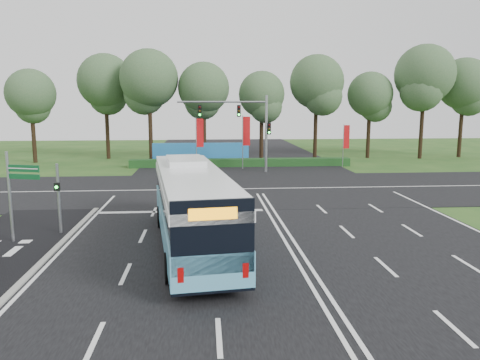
% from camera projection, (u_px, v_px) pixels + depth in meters
% --- Properties ---
extents(ground, '(120.00, 120.00, 0.00)m').
position_uv_depth(ground, '(280.00, 234.00, 22.72)').
color(ground, '#224B19').
rests_on(ground, ground).
extents(road_main, '(20.00, 120.00, 0.04)m').
position_uv_depth(road_main, '(280.00, 234.00, 22.72)').
color(road_main, black).
rests_on(road_main, ground).
extents(road_cross, '(120.00, 14.00, 0.05)m').
position_uv_depth(road_cross, '(254.00, 189.00, 34.52)').
color(road_cross, black).
rests_on(road_cross, ground).
extents(kerb_strip, '(0.25, 18.00, 0.12)m').
position_uv_depth(kerb_strip, '(46.00, 258.00, 19.00)').
color(kerb_strip, gray).
rests_on(kerb_strip, ground).
extents(city_bus, '(4.27, 12.99, 3.66)m').
position_uv_depth(city_bus, '(192.00, 206.00, 20.38)').
color(city_bus, '#57A6C9').
rests_on(city_bus, ground).
extents(pedestrian_signal, '(0.31, 0.42, 3.45)m').
position_uv_depth(pedestrian_signal, '(58.00, 196.00, 22.39)').
color(pedestrian_signal, gray).
rests_on(pedestrian_signal, ground).
extents(street_sign, '(1.57, 0.53, 4.17)m').
position_uv_depth(street_sign, '(16.00, 186.00, 20.83)').
color(street_sign, gray).
rests_on(street_sign, ground).
extents(banner_flag_left, '(0.72, 0.20, 4.97)m').
position_uv_depth(banner_flag_left, '(199.00, 136.00, 43.80)').
color(banner_flag_left, gray).
rests_on(banner_flag_left, ground).
extents(banner_flag_mid, '(0.76, 0.16, 5.14)m').
position_uv_depth(banner_flag_mid, '(245.00, 135.00, 44.42)').
color(banner_flag_mid, gray).
rests_on(banner_flag_mid, ground).
extents(banner_flag_right, '(0.63, 0.07, 4.27)m').
position_uv_depth(banner_flag_right, '(346.00, 139.00, 45.75)').
color(banner_flag_right, gray).
rests_on(banner_flag_right, ground).
extents(traffic_light_gantry, '(8.41, 0.28, 7.00)m').
position_uv_depth(traffic_light_gantry, '(247.00, 121.00, 42.15)').
color(traffic_light_gantry, gray).
rests_on(traffic_light_gantry, ground).
extents(hedge, '(22.00, 1.20, 0.80)m').
position_uv_depth(hedge, '(241.00, 163.00, 46.76)').
color(hedge, '#143915').
rests_on(hedge, ground).
extents(blue_hoarding, '(10.00, 0.30, 2.20)m').
position_uv_depth(blue_hoarding, '(201.00, 153.00, 48.81)').
color(blue_hoarding, '#2070B2').
rests_on(blue_hoarding, ground).
extents(eucalyptus_row, '(53.55, 9.10, 12.80)m').
position_uv_depth(eucalyptus_row, '(272.00, 84.00, 51.67)').
color(eucalyptus_row, black).
rests_on(eucalyptus_row, ground).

